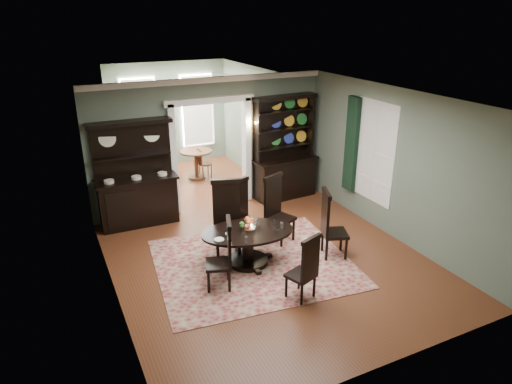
% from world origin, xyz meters
% --- Properties ---
extents(room, '(5.51, 6.01, 3.01)m').
position_xyz_m(room, '(0.00, 0.04, 1.58)').
color(room, brown).
rests_on(room, ground).
extents(parlor, '(3.51, 3.50, 3.01)m').
position_xyz_m(parlor, '(0.00, 5.53, 1.52)').
color(parlor, brown).
rests_on(parlor, ground).
extents(doorway_trim, '(2.08, 0.25, 2.57)m').
position_xyz_m(doorway_trim, '(0.00, 3.00, 1.62)').
color(doorway_trim, white).
rests_on(doorway_trim, floor).
extents(right_window, '(0.15, 1.47, 2.12)m').
position_xyz_m(right_window, '(2.69, 0.93, 1.60)').
color(right_window, white).
rests_on(right_window, wall_right).
extents(wall_sconce, '(0.27, 0.21, 0.21)m').
position_xyz_m(wall_sconce, '(0.95, 2.85, 1.89)').
color(wall_sconce, '#AD7F2E').
rests_on(wall_sconce, back_wall_right).
extents(rug, '(3.79, 3.35, 0.01)m').
position_xyz_m(rug, '(-0.30, 0.10, 0.01)').
color(rug, maroon).
rests_on(rug, floor).
extents(dining_table, '(1.83, 1.80, 0.66)m').
position_xyz_m(dining_table, '(-0.39, 0.15, 0.46)').
color(dining_table, black).
rests_on(dining_table, rug).
extents(centerpiece, '(1.35, 0.87, 0.22)m').
position_xyz_m(centerpiece, '(-0.35, 0.19, 0.73)').
color(centerpiece, silver).
rests_on(centerpiece, dining_table).
extents(chair_far_left, '(0.67, 0.65, 1.45)m').
position_xyz_m(chair_far_left, '(-0.55, 0.73, 0.76)').
color(chair_far_left, black).
rests_on(chair_far_left, rug).
extents(chair_far_mid, '(0.64, 0.62, 1.33)m').
position_xyz_m(chair_far_mid, '(-0.13, 0.93, 0.70)').
color(chair_far_mid, black).
rests_on(chair_far_mid, rug).
extents(chair_far_right, '(0.64, 0.63, 1.36)m').
position_xyz_m(chair_far_right, '(0.53, 0.77, 0.72)').
color(chair_far_right, black).
rests_on(chair_far_right, rug).
extents(chair_end_left, '(0.56, 0.57, 1.23)m').
position_xyz_m(chair_end_left, '(-1.05, -0.38, 0.65)').
color(chair_end_left, black).
rests_on(chair_end_left, rug).
extents(chair_end_right, '(0.61, 0.62, 1.32)m').
position_xyz_m(chair_end_right, '(1.10, -0.26, 0.69)').
color(chair_end_right, black).
rests_on(chair_end_right, rug).
extents(chair_near, '(0.54, 0.52, 1.15)m').
position_xyz_m(chair_near, '(-0.04, -1.28, 0.60)').
color(chair_near, black).
rests_on(chair_near, rug).
extents(sideboard, '(1.73, 0.64, 2.26)m').
position_xyz_m(sideboard, '(-1.80, 2.74, 0.79)').
color(sideboard, black).
rests_on(sideboard, floor).
extents(welsh_dresser, '(1.64, 0.70, 2.50)m').
position_xyz_m(welsh_dresser, '(1.79, 2.73, 0.91)').
color(welsh_dresser, black).
rests_on(welsh_dresser, floor).
extents(parlor_table, '(0.87, 0.87, 0.80)m').
position_xyz_m(parlor_table, '(0.25, 4.89, 0.52)').
color(parlor_table, '#532A17').
rests_on(parlor_table, parlor_floor).
extents(parlor_chair_left, '(0.46, 0.45, 1.06)m').
position_xyz_m(parlor_chair_left, '(-0.53, 4.74, 0.57)').
color(parlor_chair_left, '#532A17').
rests_on(parlor_chair_left, parlor_floor).
extents(parlor_chair_right, '(0.36, 0.35, 0.84)m').
position_xyz_m(parlor_chair_right, '(0.43, 4.84, 0.45)').
color(parlor_chair_right, '#532A17').
rests_on(parlor_chair_right, parlor_floor).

